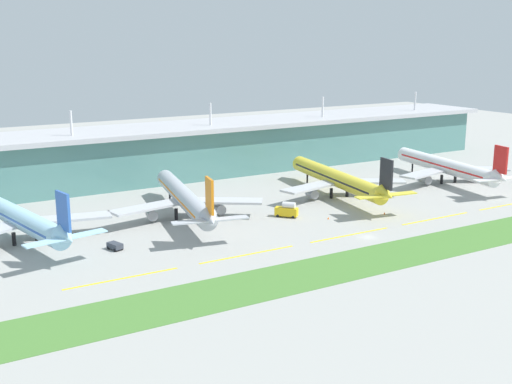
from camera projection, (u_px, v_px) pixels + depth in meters
ground_plane at (368, 237)px, 182.55m from camera, size 600.00×600.00×0.00m
terminal_building at (205, 148)px, 267.09m from camera, size 288.00×34.00×29.91m
airliner_nearest at (22, 219)px, 176.81m from camera, size 47.92×62.76×18.90m
airliner_near_middle at (185, 198)px, 200.93m from camera, size 47.79×69.67×18.90m
airliner_far_middle at (338, 179)px, 228.33m from camera, size 48.22×70.45×18.90m
airliner_farthest at (447, 166)px, 250.85m from camera, size 48.09×67.14×18.90m
taxiway_stripe_west at (122, 279)px, 150.76m from camera, size 28.00×0.70×0.04m
taxiway_stripe_mid_west at (248, 255)px, 167.63m from camera, size 28.00×0.70×0.04m
taxiway_stripe_centre at (350, 235)px, 184.50m from camera, size 28.00×0.70×0.04m
taxiway_stripe_mid_east at (436, 219)px, 201.37m from camera, size 28.00×0.70×0.04m
taxiway_stripe_east at (508, 205)px, 218.24m from camera, size 28.00×0.70×0.04m
grass_verge at (407, 252)px, 169.42m from camera, size 300.00×18.00×0.10m
fuel_truck at (287, 210)px, 202.74m from camera, size 6.69×7.13×4.95m
pushback_tug at (115, 246)px, 171.38m from camera, size 3.58×4.91×1.85m
safety_cone_left_wingtip at (328, 218)px, 200.69m from camera, size 0.56×0.56×0.70m
safety_cone_nose_front at (384, 213)px, 206.32m from camera, size 0.56×0.56×0.70m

